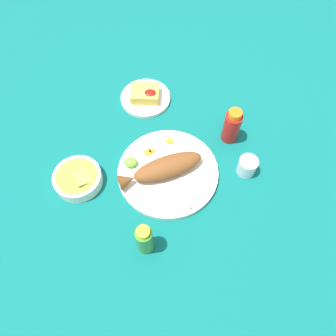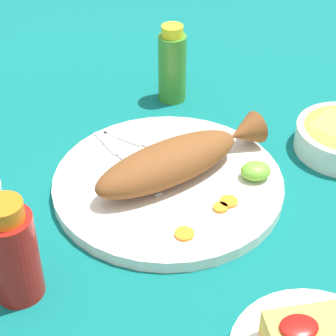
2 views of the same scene
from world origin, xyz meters
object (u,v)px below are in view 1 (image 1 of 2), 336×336
fork_near (185,189)px  salt_cup (247,167)px  guacamole_bowl (78,178)px  side_plate_fries (146,98)px  hot_sauce_bottle_red (232,126)px  hot_sauce_bottle_green (145,240)px  fried_fish (163,168)px  main_plate (168,172)px  fork_far (172,194)px

fork_near → salt_cup: bearing=91.5°
salt_cup → guacamole_bowl: (-0.55, -0.07, -0.00)m
side_plate_fries → hot_sauce_bottle_red: bearing=-27.4°
hot_sauce_bottle_red → salt_cup: bearing=-69.7°
fork_near → hot_sauce_bottle_green: (-0.11, -0.19, 0.05)m
fried_fish → hot_sauce_bottle_red: 0.28m
hot_sauce_bottle_red → hot_sauce_bottle_green: 0.49m
fried_fish → salt_cup: fried_fish is taller
main_plate → hot_sauce_bottle_red: (0.21, 0.16, 0.06)m
fork_far → hot_sauce_bottle_red: 0.32m
main_plate → fork_near: fork_near is taller
salt_cup → hot_sauce_bottle_green: bearing=-138.7°
fork_near → fork_far: (-0.04, -0.02, 0.00)m
fried_fish → guacamole_bowl: 0.28m
side_plate_fries → guacamole_bowl: (-0.19, -0.37, 0.02)m
hot_sauce_bottle_red → guacamole_bowl: (-0.50, -0.21, -0.04)m
hot_sauce_bottle_green → salt_cup: bearing=41.3°
salt_cup → fried_fish: bearing=-173.5°
fork_far → hot_sauce_bottle_green: 0.18m
fried_fish → fork_near: fried_fish is taller
fork_far → hot_sauce_bottle_red: hot_sauce_bottle_red is taller
hot_sauce_bottle_red → guacamole_bowl: bearing=-157.7°
main_plate → salt_cup: salt_cup is taller
main_plate → fork_far: fork_far is taller
side_plate_fries → main_plate: bearing=-72.3°
main_plate → fried_fish: fried_fish is taller
fork_far → hot_sauce_bottle_red: size_ratio=1.06×
fork_near → main_plate: bearing=-159.4°
side_plate_fries → guacamole_bowl: guacamole_bowl is taller
salt_cup → side_plate_fries: bearing=140.7°
main_plate → salt_cup: bearing=5.4°
hot_sauce_bottle_green → fork_far: bearing=67.3°
fork_near → side_plate_fries: (-0.16, 0.39, -0.01)m
main_plate → hot_sauce_bottle_green: size_ratio=2.40×
fork_far → guacamole_bowl: size_ratio=0.95×
fried_fish → guacamole_bowl: bearing=164.3°
fork_near → fork_far: size_ratio=1.19×
fork_near → hot_sauce_bottle_red: hot_sauce_bottle_red is taller
fork_near → hot_sauce_bottle_green: bearing=-52.8°
fried_fish → hot_sauce_bottle_green: bearing=-122.7°
guacamole_bowl → hot_sauce_bottle_red: bearing=22.3°
guacamole_bowl → fork_far: bearing=-7.4°
fork_far → side_plate_fries: size_ratio=0.78×
fork_near → fork_far: 0.05m
main_plate → side_plate_fries: 0.34m
guacamole_bowl → fried_fish: bearing=8.1°
fried_fish → side_plate_fries: (-0.09, 0.33, -0.04)m
hot_sauce_bottle_red → salt_cup: 0.15m
hot_sauce_bottle_green → salt_cup: 0.42m
hot_sauce_bottle_red → side_plate_fries: (-0.31, 0.16, -0.06)m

